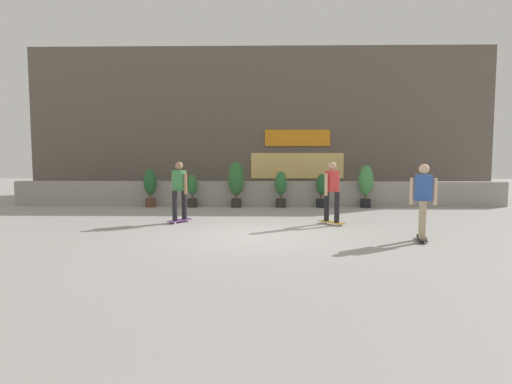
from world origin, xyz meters
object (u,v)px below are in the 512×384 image
at_px(potted_plant_3, 281,187).
at_px(potted_plant_2, 236,181).
at_px(potted_plant_1, 192,190).
at_px(potted_plant_0, 150,185).
at_px(skater_far_left, 423,198).
at_px(skater_by_wall_right, 332,190).
at_px(potted_plant_4, 321,189).
at_px(potted_plant_5, 366,183).
at_px(skater_foreground, 179,189).

bearing_deg(potted_plant_3, potted_plant_2, -180.00).
bearing_deg(potted_plant_2, potted_plant_3, 0.00).
distance_m(potted_plant_1, potted_plant_2, 1.62).
bearing_deg(potted_plant_0, skater_far_left, -38.65).
bearing_deg(potted_plant_2, skater_far_left, -53.52).
height_order(potted_plant_0, skater_far_left, skater_far_left).
bearing_deg(skater_by_wall_right, potted_plant_4, 86.91).
relative_size(potted_plant_1, potted_plant_5, 0.78).
relative_size(skater_far_left, skater_foreground, 1.00).
bearing_deg(potted_plant_2, potted_plant_0, 180.00).
distance_m(potted_plant_3, potted_plant_4, 1.45).
relative_size(potted_plant_0, skater_far_left, 0.81).
bearing_deg(skater_foreground, skater_by_wall_right, -3.41).
height_order(potted_plant_0, potted_plant_5, potted_plant_5).
distance_m(potted_plant_0, potted_plant_5, 7.73).
distance_m(potted_plant_5, skater_by_wall_right, 4.24).
relative_size(potted_plant_4, skater_by_wall_right, 0.71).
height_order(potted_plant_3, potted_plant_4, potted_plant_3).
xyz_separation_m(potted_plant_0, potted_plant_5, (7.73, -0.00, 0.10)).
bearing_deg(potted_plant_1, potted_plant_4, 0.00).
bearing_deg(skater_foreground, potted_plant_1, 93.82).
relative_size(potted_plant_2, skater_foreground, 0.95).
bearing_deg(potted_plant_5, skater_far_left, -91.30).
relative_size(potted_plant_1, potted_plant_4, 0.97).
bearing_deg(skater_far_left, potted_plant_3, 115.44).
relative_size(potted_plant_0, potted_plant_5, 0.91).
distance_m(potted_plant_2, potted_plant_3, 1.62).
relative_size(potted_plant_0, potted_plant_1, 1.17).
height_order(potted_plant_2, potted_plant_5, potted_plant_2).
distance_m(potted_plant_1, potted_plant_5, 6.21).
bearing_deg(potted_plant_1, skater_foreground, -86.18).
xyz_separation_m(potted_plant_4, skater_by_wall_right, (-0.21, -3.84, 0.30)).
distance_m(potted_plant_2, skater_foreground, 3.83).
bearing_deg(potted_plant_0, potted_plant_2, -0.00).
relative_size(potted_plant_1, potted_plant_2, 0.73).
xyz_separation_m(potted_plant_1, potted_plant_3, (3.18, 0.00, 0.10)).
relative_size(potted_plant_5, skater_foreground, 0.89).
distance_m(skater_far_left, skater_foreground, 6.34).
height_order(potted_plant_2, skater_foreground, skater_foreground).
height_order(potted_plant_4, potted_plant_5, potted_plant_5).
height_order(potted_plant_0, skater_foreground, skater_foreground).
bearing_deg(potted_plant_5, skater_foreground, -148.96).
bearing_deg(skater_far_left, skater_by_wall_right, 126.44).
bearing_deg(skater_far_left, skater_foreground, 156.95).
relative_size(potted_plant_3, potted_plant_5, 0.86).
relative_size(skater_by_wall_right, skater_foreground, 1.00).
bearing_deg(skater_by_wall_right, skater_far_left, -53.56).
bearing_deg(potted_plant_5, skater_by_wall_right, -114.93).
distance_m(skater_by_wall_right, skater_foreground, 4.19).
bearing_deg(potted_plant_3, skater_foreground, -129.31).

